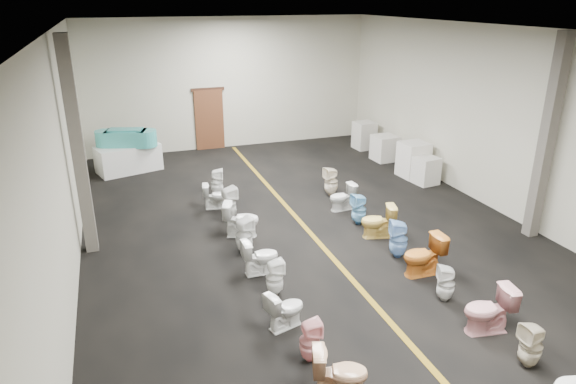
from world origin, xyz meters
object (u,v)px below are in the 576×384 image
object	(u,v)px
appliance_crate_b	(413,160)
toilet_left_5	(275,277)
toilet_left_8	(241,219)
toilet_left_10	(216,196)
display_table	(129,158)
toilet_right_10	(331,181)
toilet_left_2	(340,373)
toilet_right_2	(531,345)
toilet_right_5	(423,256)
toilet_left_7	(244,235)
bathtub	(126,138)
toilet_right_8	(359,209)
toilet_left_4	(285,309)
toilet_right_9	(342,197)
toilet_right_3	(488,310)
toilet_left_9	(229,204)
toilet_right_7	(378,221)
appliance_crate_c	(385,148)
appliance_crate_a	(426,170)
toilet_right_6	(399,239)
toilet_left_3	(310,341)
toilet_left_11	(217,182)
toilet_left_6	(260,256)
toilet_right_4	(446,283)
appliance_crate_d	(364,135)

from	to	relation	value
appliance_crate_b	toilet_left_5	xyz separation A→B (m)	(-5.97, -4.94, -0.17)
toilet_left_8	toilet_left_10	xyz separation A→B (m)	(-0.22, 1.81, -0.07)
display_table	appliance_crate_b	distance (m)	8.75
toilet_left_10	toilet_right_10	distance (m)	3.17
toilet_left_2	toilet_right_2	distance (m)	2.92
toilet_left_8	toilet_right_5	xyz separation A→B (m)	(2.91, -2.87, 0.01)
toilet_right_5	toilet_left_7	bearing A→B (deg)	-123.15
bathtub	toilet_left_10	world-z (taller)	bathtub
toilet_right_8	toilet_left_7	bearing A→B (deg)	-81.69
toilet_left_8	toilet_left_4	bearing A→B (deg)	-162.47
toilet_left_8	toilet_right_9	distance (m)	2.88
toilet_right_10	appliance_crate_b	bearing A→B (deg)	96.09
toilet_left_8	toilet_right_3	world-z (taller)	toilet_right_3
toilet_left_9	toilet_right_7	xyz separation A→B (m)	(2.96, -2.06, -0.03)
toilet_right_8	toilet_right_9	world-z (taller)	toilet_right_8
toilet_right_3	toilet_left_9	bearing A→B (deg)	-143.95
toilet_right_2	toilet_right_10	world-z (taller)	toilet_right_10
toilet_right_8	toilet_right_9	bearing A→B (deg)	178.66
toilet_left_9	toilet_right_10	size ratio (longest dim) A/B	1.05
toilet_left_9	toilet_left_10	bearing A→B (deg)	-2.23
toilet_right_2	appliance_crate_c	bearing A→B (deg)	160.58
appliance_crate_a	toilet_left_8	size ratio (longest dim) A/B	0.98
appliance_crate_a	appliance_crate_c	world-z (taller)	appliance_crate_c
toilet_left_2	toilet_left_5	distance (m)	2.74
toilet_left_5	toilet_right_2	bearing A→B (deg)	-136.94
appliance_crate_a	toilet_left_8	bearing A→B (deg)	-164.54
toilet_left_7	toilet_left_8	bearing A→B (deg)	-31.38
appliance_crate_c	toilet_right_6	size ratio (longest dim) A/B	1.01
toilet_left_9	toilet_right_2	bearing A→B (deg)	-168.60
toilet_left_5	toilet_left_4	bearing A→B (deg)	171.58
toilet_left_3	toilet_left_10	distance (m)	6.32
toilet_right_3	toilet_right_8	bearing A→B (deg)	-170.11
bathtub	toilet_right_6	bearing A→B (deg)	-40.48
toilet_left_9	toilet_right_7	distance (m)	3.61
display_table	toilet_right_3	bearing A→B (deg)	-64.26
toilet_left_11	toilet_right_10	distance (m)	3.12
display_table	toilet_left_10	world-z (taller)	display_table
toilet_left_6	toilet_left_8	bearing A→B (deg)	-3.33
toilet_right_4	toilet_right_10	bearing A→B (deg)	-161.16
appliance_crate_c	toilet_left_3	bearing A→B (deg)	-125.12
toilet_left_5	appliance_crate_c	bearing A→B (deg)	-42.43
toilet_right_8	appliance_crate_d	bearing A→B (deg)	150.23
display_table	appliance_crate_d	bearing A→B (deg)	-0.77
appliance_crate_a	bathtub	bearing A→B (deg)	153.64
toilet_left_5	toilet_right_9	distance (m)	4.30
display_table	toilet_right_4	bearing A→B (deg)	-62.32
appliance_crate_a	toilet_left_10	distance (m)	6.15
toilet_left_4	toilet_left_9	size ratio (longest dim) A/B	0.80
display_table	toilet_left_5	xyz separation A→B (m)	(2.13, -8.26, -0.06)
toilet_right_9	appliance_crate_b	bearing A→B (deg)	115.08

